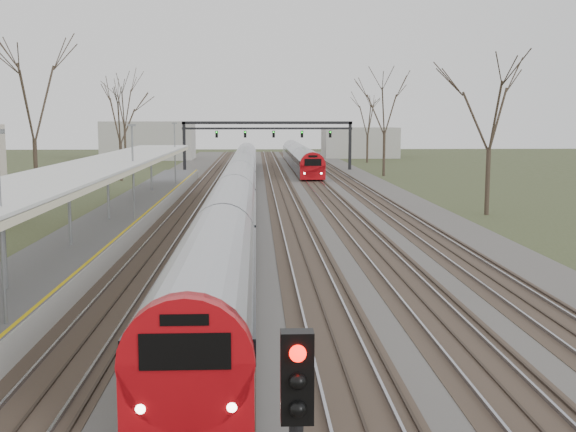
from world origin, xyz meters
name	(u,v)px	position (x,y,z in m)	size (l,w,h in m)	color
track_bed	(274,195)	(0.26, 55.00, 0.06)	(24.00, 160.00, 0.22)	#474442
platform	(121,220)	(-9.05, 37.50, 0.50)	(3.50, 69.00, 1.00)	#9E9B93
canopy	(103,166)	(-9.05, 32.99, 3.93)	(4.10, 50.00, 3.11)	slate
signal_gantry	(268,131)	(0.29, 84.99, 4.91)	(21.00, 0.59, 6.08)	black
tree_west_far	(32,95)	(-17.00, 48.00, 8.02)	(5.50, 5.50, 11.33)	#2D231C
tree_east_far	(490,104)	(14.00, 42.00, 7.29)	(5.00, 5.00, 10.30)	#2D231C
train_near	(240,180)	(-2.50, 53.31, 1.48)	(2.62, 90.21, 3.05)	#9B9DA4
train_far	(299,157)	(4.50, 89.77, 1.48)	(2.62, 45.21, 3.05)	#9B9DA4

